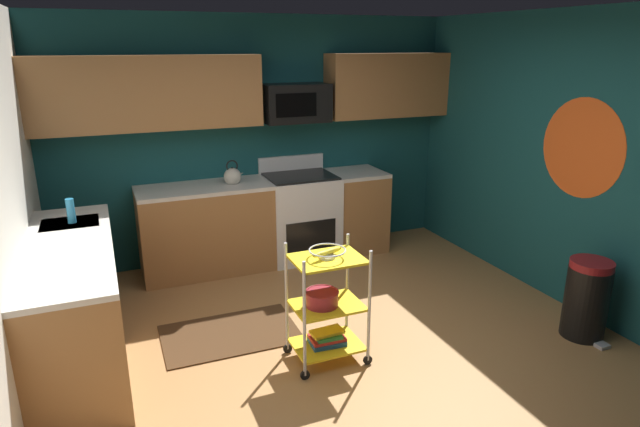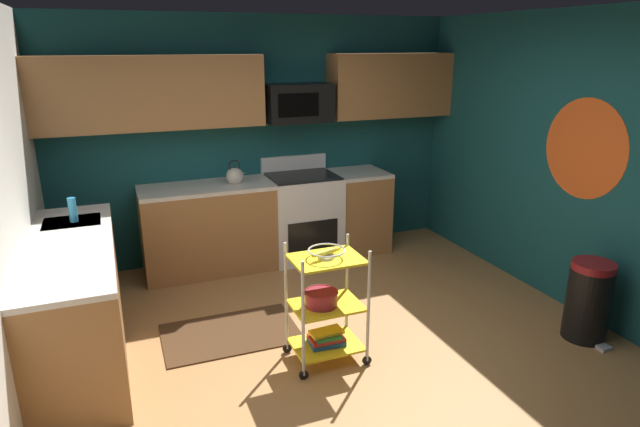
{
  "view_description": "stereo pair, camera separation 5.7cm",
  "coord_description": "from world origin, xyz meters",
  "views": [
    {
      "loc": [
        -1.61,
        -3.25,
        2.31
      ],
      "look_at": [
        -0.09,
        0.42,
        1.05
      ],
      "focal_mm": 30.29,
      "sensor_mm": 36.0,
      "label": 1
    },
    {
      "loc": [
        -1.56,
        -3.27,
        2.31
      ],
      "look_at": [
        -0.09,
        0.42,
        1.05
      ],
      "focal_mm": 30.29,
      "sensor_mm": 36.0,
      "label": 2
    }
  ],
  "objects": [
    {
      "name": "floor",
      "position": [
        0.0,
        0.0,
        -0.02
      ],
      "size": [
        4.4,
        4.8,
        0.04
      ],
      "primitive_type": "cube",
      "color": "#A87542",
      "rests_on": "ground"
    },
    {
      "name": "wall_back",
      "position": [
        0.0,
        2.43,
        1.3
      ],
      "size": [
        4.52,
        0.06,
        2.6
      ],
      "primitive_type": "cube",
      "color": "#14474C",
      "rests_on": "ground"
    },
    {
      "name": "wall_right",
      "position": [
        2.23,
        0.0,
        1.3
      ],
      "size": [
        0.06,
        4.8,
        2.6
      ],
      "primitive_type": "cube",
      "color": "#14474C",
      "rests_on": "ground"
    },
    {
      "name": "wall_flower_decal",
      "position": [
        2.2,
        0.1,
        1.45
      ],
      "size": [
        0.0,
        0.86,
        0.86
      ],
      "primitive_type": "cylinder",
      "rotation": [
        0.0,
        1.57,
        0.0
      ],
      "color": "#E5591E"
    },
    {
      "name": "counter_run",
      "position": [
        -0.82,
        1.55,
        0.46
      ],
      "size": [
        3.55,
        2.59,
        0.92
      ],
      "color": "#9E6B3D",
      "rests_on": "ground"
    },
    {
      "name": "oven_range",
      "position": [
        0.37,
        2.1,
        0.48
      ],
      "size": [
        0.76,
        0.65,
        1.1
      ],
      "color": "white",
      "rests_on": "ground"
    },
    {
      "name": "upper_cabinets",
      "position": [
        -0.08,
        2.23,
        1.85
      ],
      "size": [
        4.4,
        0.33,
        0.7
      ],
      "color": "#9E6B3D"
    },
    {
      "name": "microwave",
      "position": [
        0.37,
        2.21,
        1.7
      ],
      "size": [
        0.7,
        0.39,
        0.4
      ],
      "color": "black"
    },
    {
      "name": "rolling_cart",
      "position": [
        -0.18,
        0.06,
        0.45
      ],
      "size": [
        0.57,
        0.4,
        0.91
      ],
      "color": "silver",
      "rests_on": "ground"
    },
    {
      "name": "fruit_bowl",
      "position": [
        -0.18,
        0.06,
        0.88
      ],
      "size": [
        0.27,
        0.27,
        0.07
      ],
      "color": "silver",
      "rests_on": "rolling_cart"
    },
    {
      "name": "mixing_bowl_large",
      "position": [
        -0.22,
        0.06,
        0.52
      ],
      "size": [
        0.25,
        0.25,
        0.11
      ],
      "color": "maroon",
      "rests_on": "rolling_cart"
    },
    {
      "name": "book_stack",
      "position": [
        -0.18,
        0.06,
        0.18
      ],
      "size": [
        0.27,
        0.2,
        0.11
      ],
      "color": "#1E4C8C",
      "rests_on": "rolling_cart"
    },
    {
      "name": "kettle",
      "position": [
        -0.37,
        2.1,
        1.0
      ],
      "size": [
        0.21,
        0.18,
        0.26
      ],
      "color": "beige",
      "rests_on": "counter_run"
    },
    {
      "name": "dish_soap_bottle",
      "position": [
        -1.88,
        1.34,
        1.02
      ],
      "size": [
        0.06,
        0.06,
        0.2
      ],
      "primitive_type": "cylinder",
      "color": "#2D8CBF",
      "rests_on": "counter_run"
    },
    {
      "name": "trash_can",
      "position": [
        1.9,
        -0.42,
        0.33
      ],
      "size": [
        0.34,
        0.42,
        0.66
      ],
      "color": "black",
      "rests_on": "ground"
    },
    {
      "name": "floor_rug",
      "position": [
        -0.78,
        0.69,
        0.01
      ],
      "size": [
        1.11,
        0.71,
        0.01
      ],
      "primitive_type": "cube",
      "rotation": [
        0.0,
        0.0,
        -0.01
      ],
      "color": "#472D19",
      "rests_on": "ground"
    }
  ]
}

